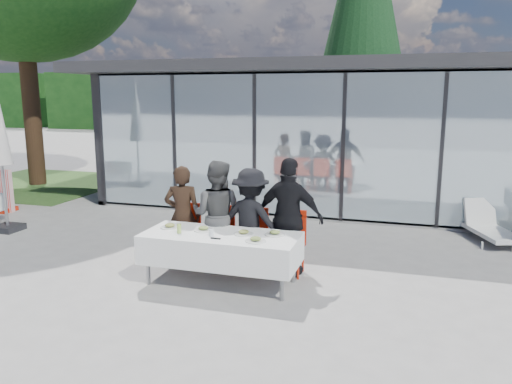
{
  "coord_description": "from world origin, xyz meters",
  "views": [
    {
      "loc": [
        2.31,
        -6.49,
        2.73
      ],
      "look_at": [
        -0.03,
        1.2,
        1.14
      ],
      "focal_mm": 35.0,
      "sensor_mm": 36.0,
      "label": 1
    }
  ],
  "objects_px": {
    "diner_a": "(183,215)",
    "juice_bottle": "(179,229)",
    "diner_c": "(251,220)",
    "conifer_tree": "(364,3)",
    "plate_d": "(275,233)",
    "folded_eyeglasses": "(216,238)",
    "plate_extra": "(256,240)",
    "plate_a": "(170,226)",
    "plate_b": "(203,229)",
    "diner_chair_a": "(186,230)",
    "diner_chair_b": "(220,233)",
    "plate_c": "(244,233)",
    "lounger": "(489,226)",
    "diner_chair_d": "(291,239)",
    "dining_table": "(221,248)",
    "diner_chair_c": "(253,236)",
    "diner_b": "(217,215)",
    "diner_d": "(289,217)"
  },
  "relations": [
    {
      "from": "diner_a",
      "to": "diner_chair_b",
      "type": "distance_m",
      "value": 0.66
    },
    {
      "from": "diner_chair_d",
      "to": "diner_chair_b",
      "type": "bearing_deg",
      "value": 180.0
    },
    {
      "from": "diner_a",
      "to": "plate_d",
      "type": "xyz_separation_m",
      "value": [
        1.66,
        -0.47,
        -0.03
      ]
    },
    {
      "from": "diner_c",
      "to": "plate_d",
      "type": "height_order",
      "value": "diner_c"
    },
    {
      "from": "plate_a",
      "to": "diner_c",
      "type": "bearing_deg",
      "value": 26.54
    },
    {
      "from": "diner_chair_a",
      "to": "diner_chair_b",
      "type": "distance_m",
      "value": 0.59
    },
    {
      "from": "plate_b",
      "to": "folded_eyeglasses",
      "type": "bearing_deg",
      "value": -46.45
    },
    {
      "from": "diner_c",
      "to": "lounger",
      "type": "xyz_separation_m",
      "value": [
        3.82,
        2.93,
        -0.55
      ]
    },
    {
      "from": "diner_c",
      "to": "diner_chair_d",
      "type": "distance_m",
      "value": 0.68
    },
    {
      "from": "diner_a",
      "to": "diner_c",
      "type": "relative_size",
      "value": 1.0
    },
    {
      "from": "diner_chair_c",
      "to": "plate_extra",
      "type": "bearing_deg",
      "value": -70.67
    },
    {
      "from": "diner_a",
      "to": "juice_bottle",
      "type": "height_order",
      "value": "diner_a"
    },
    {
      "from": "diner_chair_d",
      "to": "plate_b",
      "type": "height_order",
      "value": "diner_chair_d"
    },
    {
      "from": "dining_table",
      "to": "diner_b",
      "type": "bearing_deg",
      "value": 115.49
    },
    {
      "from": "juice_bottle",
      "to": "diner_a",
      "type": "bearing_deg",
      "value": 111.59
    },
    {
      "from": "diner_d",
      "to": "diner_a",
      "type": "bearing_deg",
      "value": 8.17
    },
    {
      "from": "folded_eyeglasses",
      "to": "plate_extra",
      "type": "bearing_deg",
      "value": 3.96
    },
    {
      "from": "diner_c",
      "to": "conifer_tree",
      "type": "distance_m",
      "value": 13.43
    },
    {
      "from": "dining_table",
      "to": "conifer_tree",
      "type": "height_order",
      "value": "conifer_tree"
    },
    {
      "from": "plate_a",
      "to": "folded_eyeglasses",
      "type": "xyz_separation_m",
      "value": [
        0.88,
        -0.35,
        -0.02
      ]
    },
    {
      "from": "diner_chair_a",
      "to": "diner_c",
      "type": "height_order",
      "value": "diner_c"
    },
    {
      "from": "diner_c",
      "to": "diner_chair_c",
      "type": "relative_size",
      "value": 1.66
    },
    {
      "from": "diner_chair_c",
      "to": "plate_d",
      "type": "distance_m",
      "value": 0.8
    },
    {
      "from": "diner_b",
      "to": "diner_chair_a",
      "type": "bearing_deg",
      "value": -11.21
    },
    {
      "from": "diner_chair_d",
      "to": "conifer_tree",
      "type": "relative_size",
      "value": 0.09
    },
    {
      "from": "diner_chair_a",
      "to": "diner_d",
      "type": "xyz_separation_m",
      "value": [
        1.76,
        -0.11,
        0.36
      ]
    },
    {
      "from": "diner_chair_d",
      "to": "plate_a",
      "type": "relative_size",
      "value": 3.42
    },
    {
      "from": "diner_a",
      "to": "plate_b",
      "type": "distance_m",
      "value": 0.81
    },
    {
      "from": "dining_table",
      "to": "diner_chair_a",
      "type": "bearing_deg",
      "value": 140.14
    },
    {
      "from": "diner_a",
      "to": "diner_chair_a",
      "type": "height_order",
      "value": "diner_a"
    },
    {
      "from": "diner_c",
      "to": "juice_bottle",
      "type": "distance_m",
      "value": 1.15
    },
    {
      "from": "diner_b",
      "to": "diner_chair_d",
      "type": "distance_m",
      "value": 1.21
    },
    {
      "from": "plate_c",
      "to": "conifer_tree",
      "type": "height_order",
      "value": "conifer_tree"
    },
    {
      "from": "diner_d",
      "to": "plate_c",
      "type": "distance_m",
      "value": 0.79
    },
    {
      "from": "diner_a",
      "to": "lounger",
      "type": "bearing_deg",
      "value": -163.53
    },
    {
      "from": "diner_c",
      "to": "diner_chair_d",
      "type": "relative_size",
      "value": 1.66
    },
    {
      "from": "plate_b",
      "to": "conifer_tree",
      "type": "xyz_separation_m",
      "value": [
        0.99,
        12.93,
        5.21
      ]
    },
    {
      "from": "diner_chair_a",
      "to": "diner_c",
      "type": "bearing_deg",
      "value": -5.34
    },
    {
      "from": "plate_extra",
      "to": "folded_eyeglasses",
      "type": "xyz_separation_m",
      "value": [
        -0.57,
        -0.04,
        -0.02
      ]
    },
    {
      "from": "plate_a",
      "to": "juice_bottle",
      "type": "relative_size",
      "value": 2.11
    },
    {
      "from": "plate_a",
      "to": "plate_d",
      "type": "xyz_separation_m",
      "value": [
        1.61,
        0.08,
        0.0
      ]
    },
    {
      "from": "diner_b",
      "to": "diner_d",
      "type": "xyz_separation_m",
      "value": [
        1.17,
        -0.0,
        0.04
      ]
    },
    {
      "from": "dining_table",
      "to": "diner_c",
      "type": "bearing_deg",
      "value": 68.65
    },
    {
      "from": "diner_c",
      "to": "plate_b",
      "type": "height_order",
      "value": "diner_c"
    },
    {
      "from": "diner_d",
      "to": "folded_eyeglasses",
      "type": "xyz_separation_m",
      "value": [
        -0.84,
        -0.9,
        -0.14
      ]
    },
    {
      "from": "diner_a",
      "to": "conifer_tree",
      "type": "height_order",
      "value": "conifer_tree"
    },
    {
      "from": "diner_chair_d",
      "to": "plate_extra",
      "type": "height_order",
      "value": "diner_chair_d"
    },
    {
      "from": "plate_d",
      "to": "lounger",
      "type": "height_order",
      "value": "plate_d"
    },
    {
      "from": "diner_a",
      "to": "diner_chair_b",
      "type": "bearing_deg",
      "value": 176.21
    },
    {
      "from": "diner_chair_a",
      "to": "plate_a",
      "type": "xyz_separation_m",
      "value": [
        0.04,
        -0.66,
        0.24
      ]
    }
  ]
}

